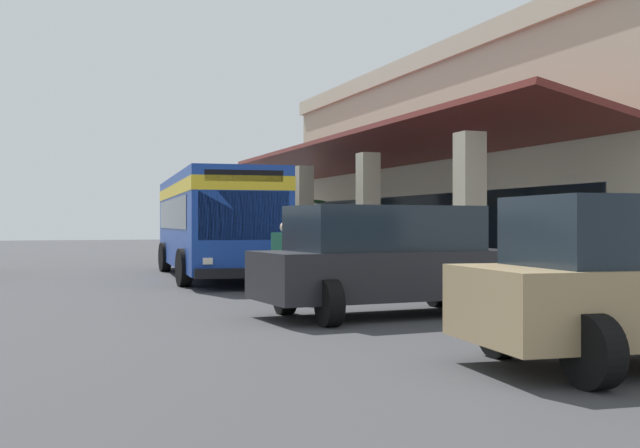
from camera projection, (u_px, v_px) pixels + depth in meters
name	position (u px, v px, depth m)	size (l,w,h in m)	color
ground	(499.00, 276.00, 25.27)	(120.00, 120.00, 0.00)	#38383A
curb_strip	(322.00, 273.00, 25.70)	(27.06, 0.50, 0.12)	#9E998E
plaza_building	(569.00, 168.00, 29.05)	(22.85, 16.17, 7.34)	#B2A88E
transit_bus	(214.00, 217.00, 24.77)	(11.39, 3.55, 3.34)	#193D9E
parked_suv_charcoal	(388.00, 259.00, 14.30)	(2.91, 4.91, 1.97)	#232328
pedestrian	(285.00, 257.00, 16.62)	(0.55, 0.51, 1.69)	navy
potted_palm	(304.00, 246.00, 32.41)	(1.71, 2.08, 2.64)	#4C4742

